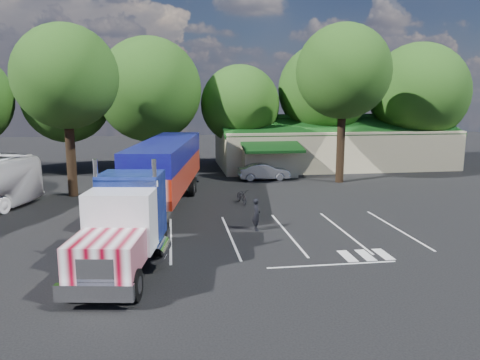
{
  "coord_description": "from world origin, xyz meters",
  "views": [
    {
      "loc": [
        -3.03,
        -30.19,
        7.51
      ],
      "look_at": [
        1.4,
        -0.14,
        2.0
      ],
      "focal_mm": 35.0,
      "sensor_mm": 36.0,
      "label": 1
    }
  ],
  "objects": [
    {
      "name": "tree_near_right",
      "position": [
        11.5,
        8.5,
        9.46
      ],
      "size": [
        8.0,
        8.0,
        13.5
      ],
      "color": "black",
      "rests_on": "ground"
    },
    {
      "name": "tree_near_left",
      "position": [
        -10.5,
        6.0,
        8.81
      ],
      "size": [
        7.6,
        7.6,
        12.65
      ],
      "color": "black",
      "rests_on": "ground"
    },
    {
      "name": "event_hall",
      "position": [
        13.74,
        17.81,
        2.21
      ],
      "size": [
        24.2,
        14.12,
        5.55
      ],
      "color": "#C5B693",
      "rests_on": "ground"
    },
    {
      "name": "tree_row_e",
      "position": [
        13.0,
        18.0,
        8.09
      ],
      "size": [
        9.6,
        9.6,
        12.9
      ],
      "color": "black",
      "rests_on": "ground"
    },
    {
      "name": "tree_row_c",
      "position": [
        -5.0,
        16.2,
        8.04
      ],
      "size": [
        10.0,
        10.0,
        13.05
      ],
      "color": "black",
      "rests_on": "ground"
    },
    {
      "name": "tree_row_f",
      "position": [
        23.0,
        16.8,
        7.79
      ],
      "size": [
        10.4,
        10.4,
        13.0
      ],
      "color": "black",
      "rests_on": "ground"
    },
    {
      "name": "ground",
      "position": [
        0.0,
        0.0,
        0.0
      ],
      "size": [
        120.0,
        120.0,
        0.0
      ],
      "primitive_type": "plane",
      "color": "black",
      "rests_on": "ground"
    },
    {
      "name": "woman",
      "position": [
        1.6,
        -5.08,
        0.92
      ],
      "size": [
        0.46,
        0.68,
        1.83
      ],
      "primitive_type": "imported",
      "rotation": [
        0.0,
        0.0,
        1.6
      ],
      "color": "black",
      "rests_on": "ground"
    },
    {
      "name": "silver_sedan",
      "position": [
        5.14,
        10.5,
        0.75
      ],
      "size": [
        4.6,
        1.66,
        1.51
      ],
      "primitive_type": "imported",
      "rotation": [
        0.0,
        0.0,
        1.58
      ],
      "color": "#9C9EA3",
      "rests_on": "ground"
    },
    {
      "name": "semi_truck",
      "position": [
        -3.84,
        -2.01,
        2.71
      ],
      "size": [
        6.43,
        23.03,
        4.79
      ],
      "rotation": [
        0.0,
        0.0,
        -0.16
      ],
      "color": "black",
      "rests_on": "ground"
    },
    {
      "name": "tree_row_b",
      "position": [
        -13.0,
        17.8,
        7.13
      ],
      "size": [
        8.4,
        8.4,
        11.35
      ],
      "color": "black",
      "rests_on": "ground"
    },
    {
      "name": "bicycle",
      "position": [
        1.8,
        1.69,
        0.51
      ],
      "size": [
        0.99,
        2.01,
        1.01
      ],
      "primitive_type": "imported",
      "rotation": [
        0.0,
        0.0,
        0.17
      ],
      "color": "black",
      "rests_on": "ground"
    },
    {
      "name": "tree_row_d",
      "position": [
        4.0,
        17.5,
        6.58
      ],
      "size": [
        8.0,
        8.0,
        10.6
      ],
      "color": "black",
      "rests_on": "ground"
    }
  ]
}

